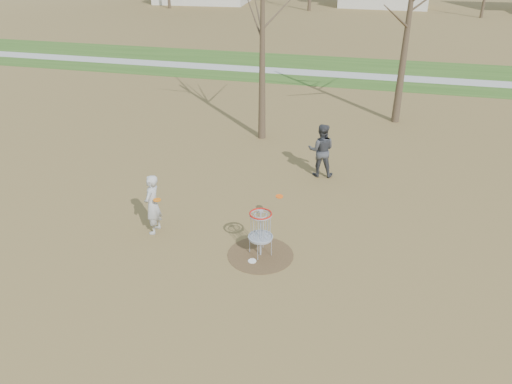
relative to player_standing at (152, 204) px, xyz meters
The scene contains 9 objects.
ground 3.41m from the player_standing, ahead, with size 160.00×160.00×0.00m, color brown.
green_band 20.86m from the player_standing, 81.00° to the left, with size 160.00×8.00×0.01m, color #2D5119.
footpath 19.87m from the player_standing, 80.54° to the left, with size 160.00×1.50×0.01m, color #9E9E99.
dirt_circle 3.41m from the player_standing, ahead, with size 1.80×1.80×0.01m, color #47331E.
player_standing is the anchor object (origin of this frame).
player_throwing 6.48m from the player_standing, 50.24° to the left, with size 0.94×0.73×1.93m, color #3A3B40.
disc_grounded 3.34m from the player_standing, 13.95° to the right, with size 0.22×0.22×0.02m, color white.
discs_in_play 1.99m from the player_standing, 18.22° to the left, with size 3.41×1.65×0.24m.
disc_golf_basket 3.29m from the player_standing, ahead, with size 0.64×0.64×1.35m.
Camera 1 is at (2.60, -10.88, 7.74)m, focal length 35.00 mm.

